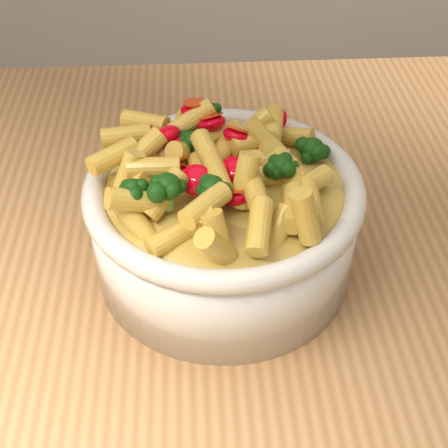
{
  "coord_description": "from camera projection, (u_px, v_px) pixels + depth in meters",
  "views": [
    {
      "loc": [
        -0.08,
        -0.41,
        1.31
      ],
      "look_at": [
        -0.06,
        -0.0,
        0.95
      ],
      "focal_mm": 50.0,
      "sensor_mm": 36.0,
      "label": 1
    }
  ],
  "objects": [
    {
      "name": "serving_bowl",
      "position": [
        224.0,
        223.0,
        0.54
      ],
      "size": [
        0.23,
        0.23,
        0.1
      ],
      "color": "silver",
      "rests_on": "table"
    },
    {
      "name": "table",
      "position": [
        279.0,
        331.0,
        0.65
      ],
      "size": [
        1.2,
        0.8,
        0.9
      ],
      "color": "#B57C4D",
      "rests_on": "ground"
    },
    {
      "name": "pasta_salad",
      "position": [
        224.0,
        164.0,
        0.5
      ],
      "size": [
        0.19,
        0.19,
        0.04
      ],
      "color": "#E4BE48",
      "rests_on": "serving_bowl"
    }
  ]
}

